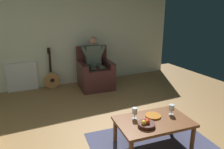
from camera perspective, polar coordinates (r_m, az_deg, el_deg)
name	(u,v)px	position (r m, az deg, el deg)	size (l,w,h in m)	color
wall_back	(68,33)	(5.53, -11.73, 10.85)	(5.94, 0.06, 2.64)	beige
rug	(152,145)	(3.28, 10.83, -18.20)	(1.75, 1.25, 0.01)	#41445F
armchair	(95,74)	(5.30, -4.60, 0.14)	(0.85, 0.88, 1.01)	#452120
person_seated	(95,61)	(5.23, -4.73, 3.73)	(0.64, 0.60, 1.27)	#566252
coffee_table	(153,124)	(3.10, 11.19, -12.96)	(1.10, 0.74, 0.40)	brown
guitar	(52,79)	(5.46, -16.01, -1.26)	(0.40, 0.21, 1.02)	#B57F48
radiator	(22,77)	(5.50, -23.28, -0.58)	(0.70, 0.06, 0.69)	white
wine_glass_near	(172,108)	(3.24, 15.86, -8.74)	(0.08, 0.08, 0.16)	silver
wine_glass_far	(135,112)	(3.03, 6.17, -9.98)	(0.07, 0.07, 0.17)	silver
fruit_bowl	(146,124)	(2.89, 9.29, -13.10)	(0.23, 0.23, 0.11)	#3E1D16
decorative_dish	(153,116)	(3.16, 11.10, -10.95)	(0.22, 0.22, 0.02)	#B4671C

